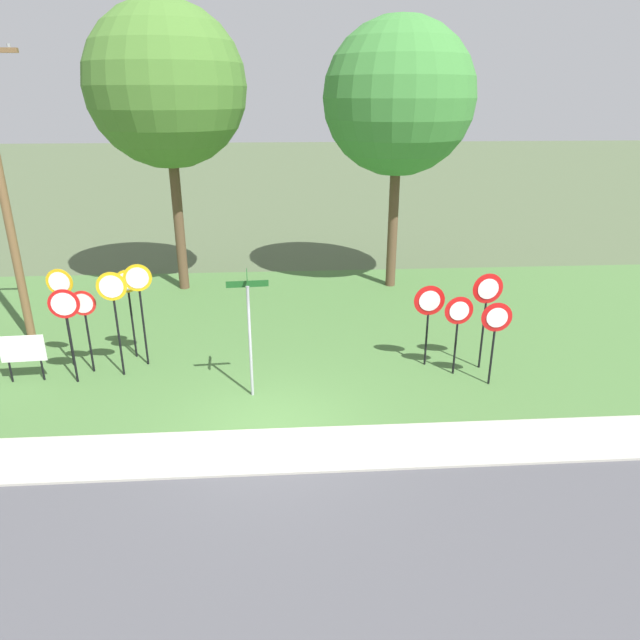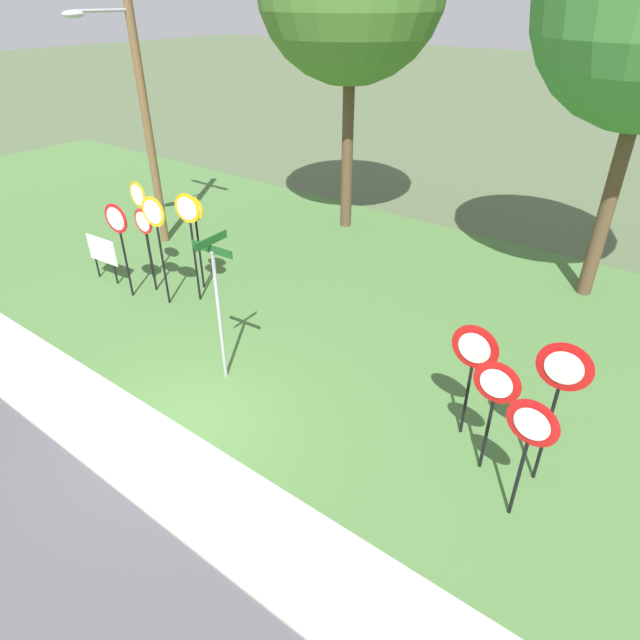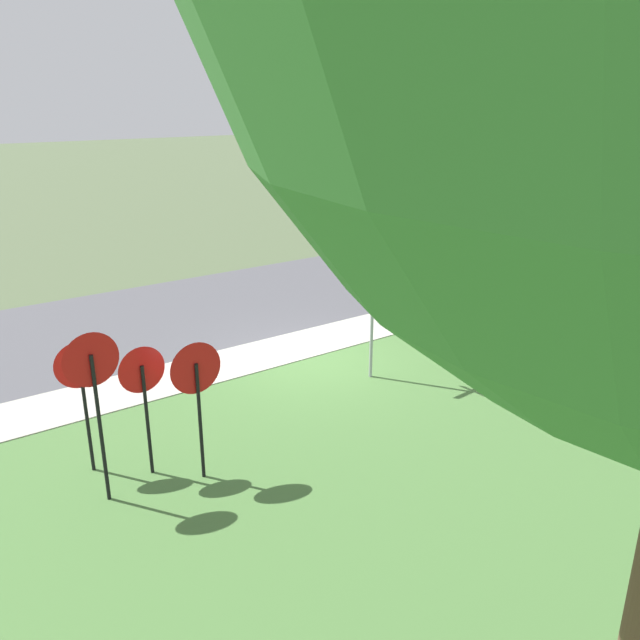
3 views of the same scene
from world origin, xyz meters
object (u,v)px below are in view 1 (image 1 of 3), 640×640
object	(u,v)px
stop_sign_center_tall	(66,316)
stop_sign_near_left	(129,296)
yield_sign_near_left	(496,325)
yield_sign_far_right	(429,307)
oak_tree_left	(166,87)
notice_board	(23,351)
stop_sign_far_right	(85,314)
yield_sign_far_left	(487,298)
yield_sign_near_right	(458,318)
stop_sign_far_center	(139,293)
stop_sign_near_right	(62,297)
street_name_post	(249,325)
stop_sign_far_left	(114,301)
oak_tree_right	(399,98)

from	to	relation	value
stop_sign_center_tall	stop_sign_near_left	bearing A→B (deg)	44.92
yield_sign_near_left	yield_sign_far_right	size ratio (longest dim) A/B	0.97
stop_sign_near_left	oak_tree_left	size ratio (longest dim) A/B	0.26
yield_sign_far_right	notice_board	world-z (taller)	yield_sign_far_right
stop_sign_far_right	yield_sign_near_left	size ratio (longest dim) A/B	1.03
yield_sign_far_left	notice_board	size ratio (longest dim) A/B	2.11
stop_sign_near_left	yield_sign_far_right	bearing A→B (deg)	-17.79
stop_sign_far_right	yield_sign_near_right	xyz separation A→B (m)	(9.45, -0.76, -0.04)
stop_sign_far_center	notice_board	xyz separation A→B (m)	(-2.85, -0.76, -1.22)
stop_sign_near_right	street_name_post	xyz separation A→B (m)	(4.89, -1.95, -0.14)
stop_sign_far_right	yield_sign_far_left	bearing A→B (deg)	-2.90
yield_sign_near_left	notice_board	distance (m)	11.76
notice_board	stop_sign_near_right	bearing A→B (deg)	40.14
stop_sign_far_left	yield_sign_far_left	world-z (taller)	stop_sign_far_left
stop_sign_far_center	yield_sign_near_right	xyz separation A→B (m)	(8.11, -1.11, -0.47)
oak_tree_right	stop_sign_center_tall	bearing A→B (deg)	-141.92
stop_sign_near_left	stop_sign_center_tall	world-z (taller)	stop_sign_near_left
oak_tree_right	yield_sign_near_right	bearing A→B (deg)	-87.71
oak_tree_right	stop_sign_far_right	bearing A→B (deg)	-143.45
stop_sign_far_center	stop_sign_far_left	bearing A→B (deg)	-140.37
stop_sign_center_tall	notice_board	xyz separation A→B (m)	(-1.27, 0.16, -0.98)
oak_tree_right	street_name_post	bearing A→B (deg)	-120.52
notice_board	oak_tree_left	xyz separation A→B (m)	(2.84, 7.38, 6.22)
stop_sign_center_tall	oak_tree_right	size ratio (longest dim) A/B	0.27
yield_sign_near_right	yield_sign_far_right	world-z (taller)	yield_sign_far_right
stop_sign_center_tall	oak_tree_left	bearing A→B (deg)	71.85
stop_sign_far_right	yield_sign_near_right	bearing A→B (deg)	-4.95
yield_sign_near_right	yield_sign_far_right	xyz separation A→B (m)	(-0.62, 0.58, 0.09)
stop_sign_center_tall	yield_sign_far_right	xyz separation A→B (m)	(9.07, 0.40, -0.15)
yield_sign_near_left	oak_tree_left	distance (m)	13.33
stop_sign_far_right	street_name_post	distance (m)	4.52
stop_sign_near_right	oak_tree_right	xyz separation A→B (m)	(9.79, 6.36, 4.72)
stop_sign_near_left	stop_sign_far_center	size ratio (longest dim) A/B	0.90
stop_sign_far_center	oak_tree_right	size ratio (longest dim) A/B	0.30
street_name_post	stop_sign_near_right	bearing A→B (deg)	154.31
stop_sign_near_left	yield_sign_far_right	world-z (taller)	stop_sign_near_left
yield_sign_near_left	yield_sign_far_right	bearing A→B (deg)	142.88
yield_sign_far_right	yield_sign_far_left	bearing A→B (deg)	-10.94
stop_sign_near_left	stop_sign_far_right	bearing A→B (deg)	-146.84
stop_sign_near_left	notice_board	world-z (taller)	stop_sign_near_left
stop_sign_far_center	oak_tree_left	size ratio (longest dim) A/B	0.29
stop_sign_near_left	yield_sign_far_right	xyz separation A→B (m)	(7.92, -1.04, -0.13)
stop_sign_near_right	street_name_post	bearing A→B (deg)	-17.21
yield_sign_far_left	oak_tree_left	bearing A→B (deg)	137.57
stop_sign_far_left	yield_sign_near_left	size ratio (longest dim) A/B	1.28
stop_sign_near_right	stop_sign_far_center	world-z (taller)	stop_sign_far_center
stop_sign_near_left	yield_sign_far_left	size ratio (longest dim) A/B	0.96
oak_tree_right	stop_sign_near_left	bearing A→B (deg)	-144.31
stop_sign_near_left	yield_sign_near_left	distance (m)	9.54
stop_sign_near_left	notice_board	distance (m)	2.91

